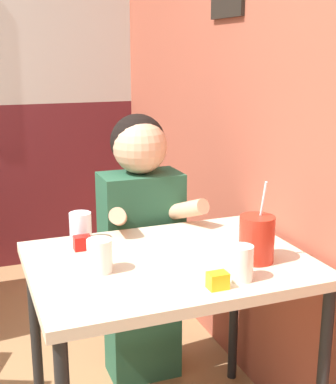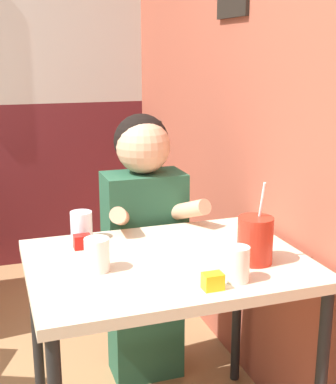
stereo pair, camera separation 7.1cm
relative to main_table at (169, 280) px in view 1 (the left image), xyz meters
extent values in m
cube|color=#9E4C38|center=(0.53, 0.80, 0.68)|extent=(0.06, 4.45, 2.70)
cube|color=black|center=(0.49, 1.70, 0.25)|extent=(0.02, 0.24, 0.17)
cube|color=beige|center=(0.00, 0.00, 0.06)|extent=(0.93, 0.70, 0.04)
cylinder|color=black|center=(-0.43, 0.31, -0.31)|extent=(0.04, 0.04, 0.71)
cylinder|color=black|center=(0.43, 0.31, -0.31)|extent=(0.04, 0.04, 0.71)
cube|color=#235138|center=(0.06, 0.49, -0.45)|extent=(0.31, 0.20, 0.45)
cube|color=#235138|center=(0.06, 0.49, 0.02)|extent=(0.34, 0.20, 0.49)
sphere|color=black|center=(0.06, 0.52, 0.40)|extent=(0.23, 0.23, 0.23)
sphere|color=tan|center=(0.06, 0.49, 0.38)|extent=(0.23, 0.23, 0.23)
cylinder|color=tan|center=(-0.07, 0.35, 0.13)|extent=(0.14, 0.27, 0.15)
cylinder|color=tan|center=(0.20, 0.35, 0.13)|extent=(0.14, 0.27, 0.15)
cylinder|color=#B22819|center=(0.26, -0.12, 0.16)|extent=(0.12, 0.12, 0.16)
cylinder|color=white|center=(0.28, -0.12, 0.29)|extent=(0.01, 0.04, 0.14)
cylinder|color=silver|center=(-0.24, 0.29, 0.13)|extent=(0.08, 0.08, 0.11)
cylinder|color=silver|center=(-0.24, -0.02, 0.13)|extent=(0.08, 0.08, 0.11)
cylinder|color=silver|center=(0.15, -0.24, 0.13)|extent=(0.07, 0.07, 0.11)
cube|color=#B7140F|center=(-0.26, 0.19, 0.10)|extent=(0.06, 0.04, 0.05)
cube|color=yellow|center=(0.05, -0.27, 0.10)|extent=(0.06, 0.04, 0.05)
camera|label=1|loc=(-0.61, -1.58, 0.76)|focal=50.00mm
camera|label=2|loc=(-0.54, -1.60, 0.76)|focal=50.00mm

